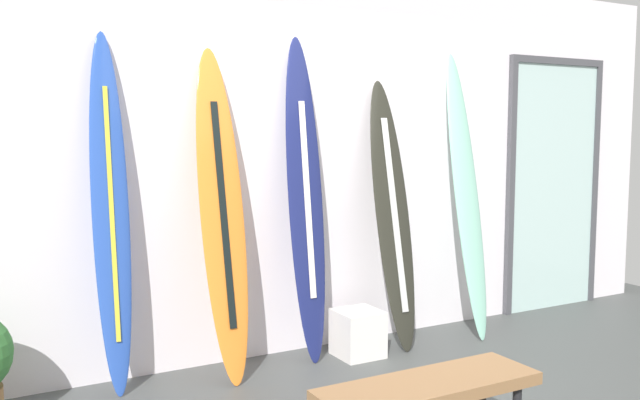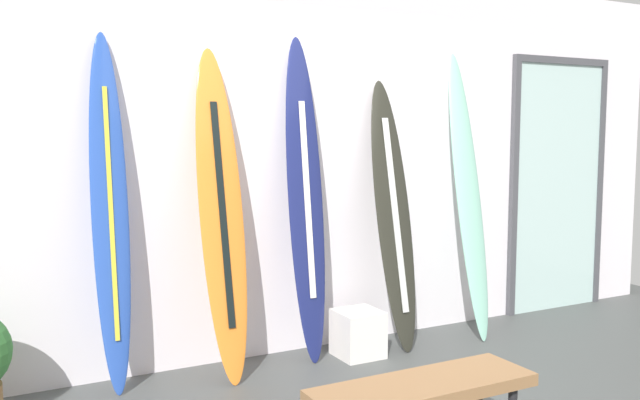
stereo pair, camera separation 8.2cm
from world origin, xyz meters
TOP-DOWN VIEW (x-y plane):
  - wall_back at (0.00, 1.30)m, footprint 7.20×0.20m
  - surfboard_cobalt at (-1.42, 1.02)m, footprint 0.23×0.32m
  - surfboard_sunset at (-0.74, 0.93)m, footprint 0.30×0.48m
  - surfboard_navy at (-0.10, 1.00)m, footprint 0.27×0.35m
  - surfboard_charcoal at (0.60, 0.94)m, footprint 0.31×0.47m
  - surfboard_seafoam at (1.28, 0.91)m, footprint 0.24×0.53m
  - display_block_left at (0.25, 0.86)m, footprint 0.31×0.31m
  - glass_door at (2.53, 1.18)m, footprint 1.12×0.06m
  - bench at (-0.34, -0.72)m, footprint 1.12×0.35m

SIDE VIEW (x-z plane):
  - display_block_left at x=0.25m, z-range 0.00..0.33m
  - bench at x=-0.34m, z-range 0.17..0.61m
  - surfboard_charcoal at x=0.60m, z-range -0.01..1.98m
  - surfboard_sunset at x=-0.74m, z-range -0.02..2.14m
  - surfboard_cobalt at x=-1.42m, z-range -0.02..2.21m
  - surfboard_seafoam at x=1.28m, z-range 0.00..2.23m
  - surfboard_navy at x=-0.10m, z-range 0.00..2.27m
  - glass_door at x=2.53m, z-range 0.03..2.29m
  - wall_back at x=0.00m, z-range 0.00..2.80m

